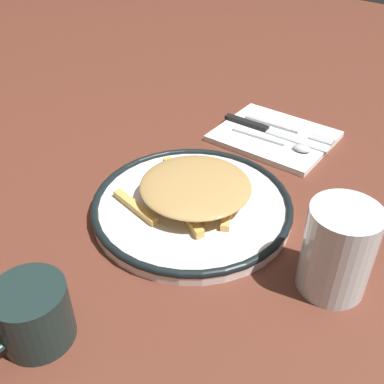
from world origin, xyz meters
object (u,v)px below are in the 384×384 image
(plate, at_px, (192,206))
(spoon, at_px, (284,143))
(coffee_mug, at_px, (33,315))
(napkin, at_px, (274,136))
(knife, at_px, (266,129))
(fries_heap, at_px, (197,190))
(fork, at_px, (289,129))
(water_glass, at_px, (337,251))

(plate, relative_size, spoon, 1.92)
(coffee_mug, bearing_deg, napkin, -176.70)
(knife, xyz_separation_m, coffee_mug, (0.53, 0.05, 0.02))
(fries_heap, bearing_deg, coffee_mug, 1.27)
(plate, distance_m, coffee_mug, 0.28)
(fork, bearing_deg, water_glass, 38.10)
(knife, bearing_deg, napkin, 93.71)
(fries_heap, bearing_deg, napkin, -174.50)
(spoon, distance_m, water_glass, 0.32)
(fork, relative_size, spoon, 1.16)
(plate, bearing_deg, spoon, 176.62)
(water_glass, xyz_separation_m, coffee_mug, (0.27, -0.21, -0.02))
(fries_heap, xyz_separation_m, knife, (-0.25, -0.04, -0.03))
(fork, distance_m, coffee_mug, 0.57)
(fries_heap, bearing_deg, knife, -170.30)
(knife, distance_m, coffee_mug, 0.54)
(fork, height_order, knife, knife)
(fries_heap, height_order, fork, fries_heap)
(knife, height_order, coffee_mug, coffee_mug)
(fork, bearing_deg, knife, -45.58)
(plate, xyz_separation_m, water_glass, (0.00, 0.22, 0.05))
(fries_heap, distance_m, water_glass, 0.22)
(spoon, bearing_deg, plate, -3.38)
(coffee_mug, bearing_deg, water_glass, 142.36)
(fork, distance_m, water_glass, 0.37)
(plate, relative_size, coffee_mug, 2.82)
(spoon, distance_m, coffee_mug, 0.51)
(knife, xyz_separation_m, spoon, (0.02, 0.05, 0.00))
(fries_heap, distance_m, fork, 0.29)
(fork, relative_size, water_glass, 1.52)
(spoon, bearing_deg, fork, -157.09)
(knife, relative_size, spoon, 1.38)
(fries_heap, relative_size, knife, 0.88)
(fork, xyz_separation_m, spoon, (0.05, 0.02, 0.00))
(fork, height_order, spoon, spoon)
(plate, distance_m, napkin, 0.26)
(fries_heap, relative_size, napkin, 0.92)
(napkin, relative_size, coffee_mug, 1.93)
(coffee_mug, bearing_deg, knife, -174.68)
(plate, bearing_deg, coffee_mug, 2.12)
(fries_heap, relative_size, coffee_mug, 1.77)
(fries_heap, relative_size, spoon, 1.21)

